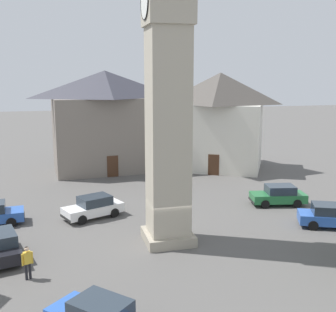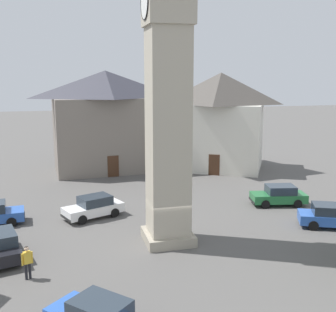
{
  "view_description": "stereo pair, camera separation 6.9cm",
  "coord_description": "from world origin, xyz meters",
  "px_view_note": "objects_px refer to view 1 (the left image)",
  "views": [
    {
      "loc": [
        22.66,
        -5.86,
        9.75
      ],
      "look_at": [
        0.0,
        0.0,
        5.21
      ],
      "focal_mm": 44.31,
      "sensor_mm": 36.0,
      "label": 1
    },
    {
      "loc": [
        22.67,
        -5.79,
        9.75
      ],
      "look_at": [
        0.0,
        0.0,
        5.21
      ],
      "focal_mm": 44.31,
      "sensor_mm": 36.0,
      "label": 2
    }
  ],
  "objects_px": {
    "clock_tower": "(168,21)",
    "car_red_corner": "(0,245)",
    "building_hall_far": "(106,121)",
    "car_blue_kerb": "(279,195)",
    "car_black_far": "(94,207)",
    "car_green_alley": "(331,216)",
    "building_terrace_right": "(220,120)",
    "pedestrian": "(27,260)"
  },
  "relations": [
    {
      "from": "clock_tower",
      "to": "car_red_corner",
      "type": "height_order",
      "value": "clock_tower"
    },
    {
      "from": "clock_tower",
      "to": "building_hall_far",
      "type": "bearing_deg",
      "value": -175.97
    },
    {
      "from": "car_blue_kerb",
      "to": "car_black_far",
      "type": "bearing_deg",
      "value": -92.46
    },
    {
      "from": "building_hall_far",
      "to": "car_green_alley",
      "type": "bearing_deg",
      "value": 31.15
    },
    {
      "from": "car_green_alley",
      "to": "building_hall_far",
      "type": "bearing_deg",
      "value": -148.85
    },
    {
      "from": "car_blue_kerb",
      "to": "car_green_alley",
      "type": "xyz_separation_m",
      "value": [
        5.18,
        0.88,
        0.0
      ]
    },
    {
      "from": "building_terrace_right",
      "to": "car_red_corner",
      "type": "bearing_deg",
      "value": -47.22
    },
    {
      "from": "clock_tower",
      "to": "car_black_far",
      "type": "relative_size",
      "value": 4.85
    },
    {
      "from": "pedestrian",
      "to": "building_terrace_right",
      "type": "distance_m",
      "value": 28.15
    },
    {
      "from": "clock_tower",
      "to": "car_green_alley",
      "type": "xyz_separation_m",
      "value": [
        0.35,
        10.89,
        -11.9
      ]
    },
    {
      "from": "car_blue_kerb",
      "to": "car_black_far",
      "type": "height_order",
      "value": "same"
    },
    {
      "from": "car_green_alley",
      "to": "pedestrian",
      "type": "xyz_separation_m",
      "value": [
        2.51,
        -18.66,
        0.25
      ]
    },
    {
      "from": "car_red_corner",
      "to": "car_green_alley",
      "type": "relative_size",
      "value": 0.99
    },
    {
      "from": "car_red_corner",
      "to": "car_green_alley",
      "type": "distance_m",
      "value": 20.28
    },
    {
      "from": "car_blue_kerb",
      "to": "car_green_alley",
      "type": "bearing_deg",
      "value": 9.68
    },
    {
      "from": "car_red_corner",
      "to": "car_green_alley",
      "type": "bearing_deg",
      "value": 89.05
    },
    {
      "from": "car_green_alley",
      "to": "clock_tower",
      "type": "bearing_deg",
      "value": -91.83
    },
    {
      "from": "pedestrian",
      "to": "building_hall_far",
      "type": "relative_size",
      "value": 0.15
    },
    {
      "from": "car_red_corner",
      "to": "car_green_alley",
      "type": "xyz_separation_m",
      "value": [
        0.34,
        20.28,
        0.0
      ]
    },
    {
      "from": "car_green_alley",
      "to": "building_hall_far",
      "type": "height_order",
      "value": "building_hall_far"
    },
    {
      "from": "car_black_far",
      "to": "building_hall_far",
      "type": "distance_m",
      "value": 15.46
    },
    {
      "from": "car_red_corner",
      "to": "car_black_far",
      "type": "distance_m",
      "value": 7.68
    },
    {
      "from": "car_red_corner",
      "to": "building_hall_far",
      "type": "bearing_deg",
      "value": 158.28
    },
    {
      "from": "car_blue_kerb",
      "to": "car_green_alley",
      "type": "relative_size",
      "value": 0.98
    },
    {
      "from": "car_blue_kerb",
      "to": "car_black_far",
      "type": "distance_m",
      "value": 13.99
    },
    {
      "from": "clock_tower",
      "to": "car_red_corner",
      "type": "bearing_deg",
      "value": -89.93
    },
    {
      "from": "car_black_far",
      "to": "car_green_alley",
      "type": "bearing_deg",
      "value": 68.74
    },
    {
      "from": "car_blue_kerb",
      "to": "pedestrian",
      "type": "distance_m",
      "value": 19.37
    },
    {
      "from": "pedestrian",
      "to": "building_hall_far",
      "type": "xyz_separation_m",
      "value": [
        -22.87,
        6.36,
        4.23
      ]
    },
    {
      "from": "clock_tower",
      "to": "car_green_alley",
      "type": "height_order",
      "value": "clock_tower"
    },
    {
      "from": "car_black_far",
      "to": "building_terrace_right",
      "type": "xyz_separation_m",
      "value": [
        -12.83,
        14.33,
        4.39
      ]
    },
    {
      "from": "car_green_alley",
      "to": "building_terrace_right",
      "type": "xyz_separation_m",
      "value": [
        -18.61,
        -0.53,
        4.39
      ]
    },
    {
      "from": "clock_tower",
      "to": "car_green_alley",
      "type": "bearing_deg",
      "value": 88.17
    },
    {
      "from": "car_red_corner",
      "to": "building_terrace_right",
      "type": "xyz_separation_m",
      "value": [
        -18.28,
        19.75,
        4.39
      ]
    },
    {
      "from": "clock_tower",
      "to": "car_blue_kerb",
      "type": "height_order",
      "value": "clock_tower"
    },
    {
      "from": "pedestrian",
      "to": "car_black_far",
      "type": "bearing_deg",
      "value": 155.35
    },
    {
      "from": "pedestrian",
      "to": "clock_tower",
      "type": "bearing_deg",
      "value": 110.21
    },
    {
      "from": "building_hall_far",
      "to": "pedestrian",
      "type": "bearing_deg",
      "value": -15.54
    },
    {
      "from": "clock_tower",
      "to": "car_black_far",
      "type": "height_order",
      "value": "clock_tower"
    },
    {
      "from": "car_black_far",
      "to": "car_green_alley",
      "type": "distance_m",
      "value": 15.94
    },
    {
      "from": "car_black_far",
      "to": "car_blue_kerb",
      "type": "bearing_deg",
      "value": 87.54
    },
    {
      "from": "car_green_alley",
      "to": "car_blue_kerb",
      "type": "bearing_deg",
      "value": -170.32
    }
  ]
}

